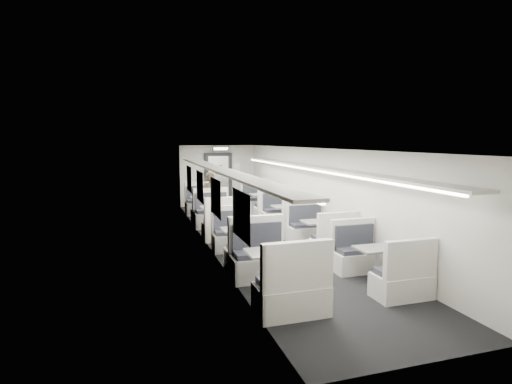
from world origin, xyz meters
TOP-DOWN VIEW (x-y plane):
  - room at (0.00, 0.00)m, footprint 3.24×12.24m
  - booth_left_a at (-1.00, 3.47)m, footprint 1.04×2.11m
  - booth_left_b at (-1.00, 1.28)m, footprint 1.07×2.18m
  - booth_left_c at (-1.00, -1.31)m, footprint 0.97×1.97m
  - booth_left_d at (-1.00, -3.47)m, footprint 1.09×2.21m
  - booth_right_a at (1.00, 3.07)m, footprint 1.13×2.30m
  - booth_right_b at (1.00, 0.98)m, footprint 1.03×2.08m
  - booth_right_c at (1.00, -1.12)m, footprint 0.98×1.99m
  - booth_right_d at (1.00, -3.52)m, footprint 0.96×1.94m
  - passenger at (-0.97, 2.38)m, footprint 0.67×0.51m
  - window_a at (-1.49, 3.40)m, footprint 0.02×1.18m
  - window_b at (-1.49, 1.20)m, footprint 0.02×1.18m
  - window_c at (-1.49, -1.00)m, footprint 0.02×1.18m
  - window_d at (-1.49, -3.20)m, footprint 0.02×1.18m
  - luggage_rack_left at (-1.24, -0.30)m, footprint 0.46×10.40m
  - luggage_rack_right at (1.24, -0.30)m, footprint 0.46×10.40m
  - vestibule_door at (0.00, 5.93)m, footprint 1.10×0.13m
  - exit_sign at (0.00, 5.44)m, footprint 0.62×0.12m
  - wall_notice at (0.75, 5.92)m, footprint 0.32×0.02m

SIDE VIEW (x-z plane):
  - booth_right_d at x=1.00m, z-range -0.17..0.87m
  - booth_left_c at x=-1.00m, z-range -0.17..0.88m
  - booth_right_c at x=1.00m, z-range -0.18..0.89m
  - booth_right_b at x=1.00m, z-range -0.18..0.93m
  - booth_left_a at x=-1.00m, z-range -0.19..0.94m
  - booth_left_b at x=-1.00m, z-range -0.19..0.97m
  - booth_left_d at x=-1.00m, z-range -0.20..0.99m
  - booth_right_a at x=1.00m, z-range -0.20..1.02m
  - passenger at x=-0.97m, z-range 0.00..1.64m
  - vestibule_door at x=0.00m, z-range -0.01..2.09m
  - room at x=0.00m, z-range -0.12..2.52m
  - window_a at x=-1.49m, z-range 0.93..1.77m
  - window_b at x=-1.49m, z-range 0.93..1.77m
  - window_c at x=-1.49m, z-range 0.93..1.77m
  - window_d at x=-1.49m, z-range 0.93..1.77m
  - wall_notice at x=0.75m, z-range 1.30..1.70m
  - luggage_rack_left at x=-1.24m, z-range 1.87..1.96m
  - luggage_rack_right at x=1.24m, z-range 1.87..1.96m
  - exit_sign at x=0.00m, z-range 2.20..2.36m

